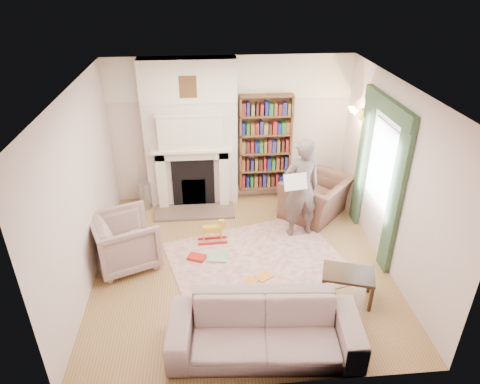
{
  "coord_description": "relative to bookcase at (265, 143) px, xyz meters",
  "views": [
    {
      "loc": [
        -0.51,
        -5.44,
        4.24
      ],
      "look_at": [
        0.0,
        0.25,
        1.15
      ],
      "focal_mm": 32.0,
      "sensor_mm": 36.0,
      "label": 1
    }
  ],
  "objects": [
    {
      "name": "floor",
      "position": [
        -0.65,
        -2.12,
        -1.18
      ],
      "size": [
        4.5,
        4.5,
        0.0
      ],
      "primitive_type": "plane",
      "color": "brown",
      "rests_on": "ground"
    },
    {
      "name": "ceiling",
      "position": [
        -0.65,
        -2.12,
        1.62
      ],
      "size": [
        4.5,
        4.5,
        0.0
      ],
      "primitive_type": "plane",
      "rotation": [
        3.14,
        0.0,
        0.0
      ],
      "color": "white",
      "rests_on": "wall_back"
    },
    {
      "name": "wall_back",
      "position": [
        -0.65,
        0.13,
        0.22
      ],
      "size": [
        4.5,
        0.0,
        4.5
      ],
      "primitive_type": "plane",
      "rotation": [
        1.57,
        0.0,
        0.0
      ],
      "color": "beige",
      "rests_on": "floor"
    },
    {
      "name": "wall_front",
      "position": [
        -0.65,
        -4.37,
        0.22
      ],
      "size": [
        4.5,
        0.0,
        4.5
      ],
      "primitive_type": "plane",
      "rotation": [
        -1.57,
        0.0,
        0.0
      ],
      "color": "beige",
      "rests_on": "floor"
    },
    {
      "name": "wall_left",
      "position": [
        -2.9,
        -2.12,
        0.22
      ],
      "size": [
        0.0,
        4.5,
        4.5
      ],
      "primitive_type": "plane",
      "rotation": [
        1.57,
        0.0,
        1.57
      ],
      "color": "beige",
      "rests_on": "floor"
    },
    {
      "name": "wall_right",
      "position": [
        1.6,
        -2.12,
        0.22
      ],
      "size": [
        0.0,
        4.5,
        4.5
      ],
      "primitive_type": "plane",
      "rotation": [
        1.57,
        0.0,
        -1.57
      ],
      "color": "beige",
      "rests_on": "floor"
    },
    {
      "name": "fireplace",
      "position": [
        -1.4,
        -0.07,
        0.21
      ],
      "size": [
        1.7,
        0.58,
        2.8
      ],
      "color": "beige",
      "rests_on": "floor"
    },
    {
      "name": "bookcase",
      "position": [
        0.0,
        0.0,
        0.0
      ],
      "size": [
        1.0,
        0.24,
        1.85
      ],
      "primitive_type": "cube",
      "color": "brown",
      "rests_on": "floor"
    },
    {
      "name": "window",
      "position": [
        1.58,
        -1.72,
        0.27
      ],
      "size": [
        0.02,
        0.9,
        1.3
      ],
      "primitive_type": "cube",
      "color": "silver",
      "rests_on": "wall_right"
    },
    {
      "name": "curtain_left",
      "position": [
        1.55,
        -2.42,
        0.02
      ],
      "size": [
        0.07,
        0.32,
        2.4
      ],
      "primitive_type": "cube",
      "color": "#2D452C",
      "rests_on": "floor"
    },
    {
      "name": "curtain_right",
      "position": [
        1.55,
        -1.02,
        0.02
      ],
      "size": [
        0.07,
        0.32,
        2.4
      ],
      "primitive_type": "cube",
      "color": "#2D452C",
      "rests_on": "floor"
    },
    {
      "name": "pelmet",
      "position": [
        1.54,
        -1.72,
        1.2
      ],
      "size": [
        0.09,
        1.7,
        0.24
      ],
      "primitive_type": "cube",
      "color": "#2D452C",
      "rests_on": "wall_right"
    },
    {
      "name": "wall_sconce",
      "position": [
        1.38,
        -0.62,
        0.72
      ],
      "size": [
        0.2,
        0.24,
        0.24
      ],
      "primitive_type": null,
      "color": "gold",
      "rests_on": "wall_right"
    },
    {
      "name": "rug",
      "position": [
        -0.39,
        -2.11,
        -1.17
      ],
      "size": [
        3.12,
        2.69,
        0.01
      ],
      "primitive_type": "cube",
      "rotation": [
        0.0,
        0.0,
        0.28
      ],
      "color": "beige",
      "rests_on": "floor"
    },
    {
      "name": "armchair_reading",
      "position": [
        0.87,
        -0.77,
        -0.8
      ],
      "size": [
        1.53,
        1.53,
        0.75
      ],
      "primitive_type": "imported",
      "rotation": [
        0.0,
        0.0,
        3.96
      ],
      "color": "#492E27",
      "rests_on": "floor"
    },
    {
      "name": "armchair_left",
      "position": [
        -2.44,
        -1.96,
        -0.75
      ],
      "size": [
        1.2,
        1.19,
        0.85
      ],
      "primitive_type": "imported",
      "rotation": [
        0.0,
        0.0,
        1.96
      ],
      "color": "#B1A192",
      "rests_on": "floor"
    },
    {
      "name": "sofa",
      "position": [
        -0.53,
        -3.85,
        -0.84
      ],
      "size": [
        2.38,
        1.09,
        0.67
      ],
      "primitive_type": "imported",
      "rotation": [
        0.0,
        0.0,
        -0.08
      ],
      "color": "#A99B8B",
      "rests_on": "floor"
    },
    {
      "name": "man_reading",
      "position": [
        0.42,
        -1.37,
        -0.28
      ],
      "size": [
        0.71,
        0.53,
        1.79
      ],
      "primitive_type": "imported",
      "rotation": [
        0.0,
        0.0,
        3.31
      ],
      "color": "#594A47",
      "rests_on": "floor"
    },
    {
      "name": "newspaper",
      "position": [
        0.27,
        -1.57,
        -0.04
      ],
      "size": [
        0.4,
        0.17,
        0.26
      ],
      "primitive_type": "cube",
      "rotation": [
        -0.35,
        0.0,
        0.17
      ],
      "color": "white",
      "rests_on": "man_reading"
    },
    {
      "name": "coffee_table",
      "position": [
        0.76,
        -3.06,
        -0.95
      ],
      "size": [
        0.8,
        0.64,
        0.45
      ],
      "primitive_type": null,
      "rotation": [
        0.0,
        0.0,
        -0.31
      ],
      "color": "#301F10",
      "rests_on": "floor"
    },
    {
      "name": "paraffin_heater",
      "position": [
        -2.33,
        -0.22,
        -0.9
      ],
      "size": [
        0.29,
        0.29,
        0.55
      ],
      "primitive_type": "cylinder",
      "rotation": [
        0.0,
        0.0,
        0.22
      ],
      "color": "#9B9EA2",
      "rests_on": "floor"
    },
    {
      "name": "rocking_horse",
      "position": [
        -1.09,
        -1.51,
        -0.96
      ],
      "size": [
        0.5,
        0.22,
        0.43
      ],
      "primitive_type": null,
      "rotation": [
        0.0,
        0.0,
        0.04
      ],
      "color": "gold",
      "rests_on": "rug"
    },
    {
      "name": "board_game",
      "position": [
        -1.02,
        -1.95,
        -1.15
      ],
      "size": [
        0.37,
        0.37,
        0.03
      ],
      "primitive_type": "cube",
      "rotation": [
        0.0,
        0.0,
        -0.16
      ],
      "color": "#EBC453",
      "rests_on": "rug"
    },
    {
      "name": "game_box_lid",
      "position": [
        -1.36,
        -1.96,
        -1.14
      ],
      "size": [
        0.32,
        0.27,
        0.05
      ],
      "primitive_type": "cube",
      "rotation": [
        0.0,
        0.0,
        -0.41
      ],
      "color": "#B41D14",
      "rests_on": "rug"
    },
    {
      "name": "comic_annuals",
      "position": [
        -0.45,
        -2.57,
        -1.16
      ],
      "size": [
        0.52,
        0.4,
        0.02
      ],
      "color": "red",
      "rests_on": "rug"
    }
  ]
}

